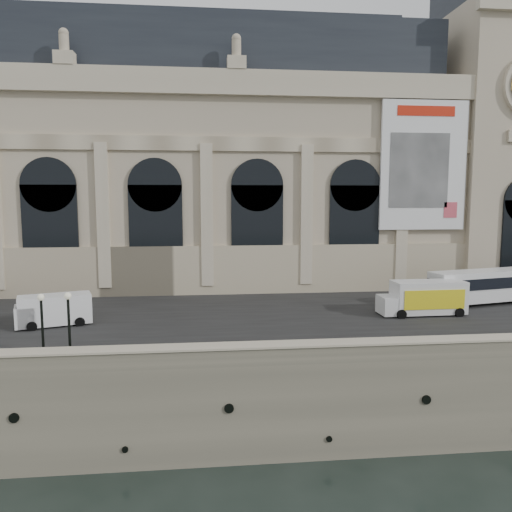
# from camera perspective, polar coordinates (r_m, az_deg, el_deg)

# --- Properties ---
(ground) EXTENTS (260.00, 260.00, 0.00)m
(ground) POSITION_cam_1_polar(r_m,az_deg,el_deg) (32.04, -6.94, -22.93)
(ground) COLOR black
(ground) RESTS_ON ground
(quay) EXTENTS (160.00, 70.00, 6.00)m
(quay) POSITION_cam_1_polar(r_m,az_deg,el_deg) (64.13, -6.49, -4.82)
(quay) COLOR gray
(quay) RESTS_ON ground
(street) EXTENTS (160.00, 24.00, 0.06)m
(street) POSITION_cam_1_polar(r_m,az_deg,el_deg) (42.97, -6.76, -6.48)
(street) COLOR #2D2D2D
(street) RESTS_ON quay
(parapet) EXTENTS (160.00, 1.40, 1.21)m
(parapet) POSITION_cam_1_polar(r_m,az_deg,el_deg) (29.90, -7.11, -11.27)
(parapet) COLOR gray
(parapet) RESTS_ON quay
(museum) EXTENTS (69.00, 18.70, 29.10)m
(museum) POSITION_cam_1_polar(r_m,az_deg,el_deg) (59.19, -12.64, 10.38)
(museum) COLOR #C5B497
(museum) RESTS_ON quay
(clock_pavilion) EXTENTS (13.00, 14.72, 36.70)m
(clock_pavilion) POSITION_cam_1_polar(r_m,az_deg,el_deg) (65.40, 25.37, 12.79)
(clock_pavilion) COLOR #C5B497
(clock_pavilion) RESTS_ON quay
(bus_right) EXTENTS (11.07, 4.56, 3.20)m
(bus_right) POSITION_cam_1_polar(r_m,az_deg,el_deg) (50.12, 24.61, -3.09)
(bus_right) COLOR silver
(bus_right) RESTS_ON quay
(van_c) EXTENTS (5.79, 3.59, 2.42)m
(van_c) POSITION_cam_1_polar(r_m,az_deg,el_deg) (41.31, -22.44, -5.78)
(van_c) COLOR white
(van_c) RESTS_ON quay
(box_truck) EXTENTS (7.19, 2.68, 2.88)m
(box_truck) POSITION_cam_1_polar(r_m,az_deg,el_deg) (44.01, 18.60, -4.58)
(box_truck) COLOR silver
(box_truck) RESTS_ON quay
(lamp_left) EXTENTS (0.42, 0.42, 4.09)m
(lamp_left) POSITION_cam_1_polar(r_m,az_deg,el_deg) (32.96, -23.23, -7.50)
(lamp_left) COLOR black
(lamp_left) RESTS_ON quay
(lamp_right) EXTENTS (0.43, 0.43, 4.21)m
(lamp_right) POSITION_cam_1_polar(r_m,az_deg,el_deg) (32.18, -20.57, -7.61)
(lamp_right) COLOR black
(lamp_right) RESTS_ON quay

